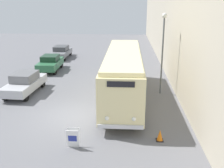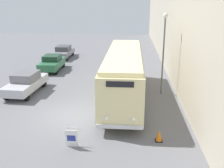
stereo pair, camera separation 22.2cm
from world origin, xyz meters
name	(u,v)px [view 1 (the left image)]	position (x,y,z in m)	size (l,w,h in m)	color
ground_plane	(69,116)	(0.00, 0.00, 0.00)	(80.00, 80.00, 0.00)	slate
building_wall_right	(169,38)	(7.19, 10.00, 3.39)	(0.30, 60.00, 6.77)	#B2A893
vintage_bus	(123,72)	(3.17, 3.32, 1.88)	(2.41, 11.51, 3.33)	black
sign_board	(73,138)	(0.97, -3.38, 0.45)	(0.58, 0.35, 0.93)	gray
streetlamp	(163,42)	(5.92, 4.46, 3.83)	(0.36, 0.36, 5.82)	#595E60
parked_car_near	(25,83)	(-4.13, 3.90, 0.79)	(2.03, 4.61, 1.54)	black
parked_car_mid	(50,63)	(-4.13, 10.50, 0.78)	(1.86, 4.14, 1.51)	black
parked_car_far	(61,52)	(-4.57, 16.54, 0.73)	(1.77, 4.58, 1.41)	black
traffic_cone	(160,135)	(5.12, -2.54, 0.29)	(0.36, 0.36, 0.58)	black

